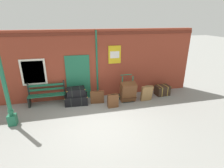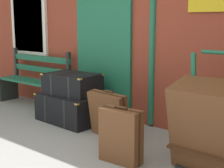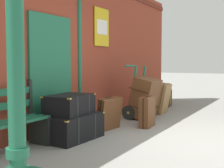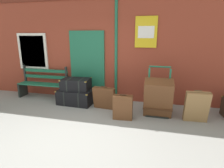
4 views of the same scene
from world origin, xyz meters
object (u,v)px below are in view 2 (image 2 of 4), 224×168
(platform_bench, at_px, (35,81))
(steamer_trunk_middle, at_px, (72,84))
(suitcase_slate, at_px, (109,115))
(suitcase_umber, at_px, (121,136))
(steamer_trunk_base, at_px, (71,108))
(large_brown_trunk, at_px, (209,126))
(porters_trolley, at_px, (215,140))

(platform_bench, xyz_separation_m, steamer_trunk_middle, (1.26, -0.25, 0.14))
(platform_bench, xyz_separation_m, suitcase_slate, (2.18, -0.49, -0.14))
(platform_bench, xyz_separation_m, suitcase_umber, (2.79, -1.00, -0.15))
(steamer_trunk_base, relative_size, suitcase_umber, 1.65)
(steamer_trunk_base, distance_m, large_brown_trunk, 2.38)
(platform_bench, distance_m, suitcase_slate, 2.24)
(porters_trolley, bearing_deg, steamer_trunk_base, 176.63)
(suitcase_umber, bearing_deg, steamer_trunk_middle, 153.93)
(platform_bench, relative_size, suitcase_slate, 2.52)
(steamer_trunk_middle, xyz_separation_m, suitcase_umber, (1.53, -0.75, -0.28))
(steamer_trunk_middle, relative_size, suitcase_umber, 1.33)
(steamer_trunk_middle, xyz_separation_m, large_brown_trunk, (2.35, -0.35, -0.10))
(porters_trolley, distance_m, suitcase_slate, 1.42)
(steamer_trunk_middle, height_order, porters_trolley, porters_trolley)
(platform_bench, xyz_separation_m, steamer_trunk_base, (1.26, -0.29, -0.23))
(steamer_trunk_base, height_order, suitcase_umber, suitcase_umber)
(steamer_trunk_middle, xyz_separation_m, suitcase_slate, (0.92, -0.24, -0.27))
(suitcase_umber, bearing_deg, large_brown_trunk, 26.25)
(platform_bench, xyz_separation_m, porters_trolley, (3.61, -0.43, -0.17))
(large_brown_trunk, distance_m, suitcase_umber, 0.92)
(suitcase_slate, bearing_deg, large_brown_trunk, -4.49)
(steamer_trunk_base, relative_size, steamer_trunk_middle, 1.24)
(steamer_trunk_base, distance_m, suitcase_slate, 0.95)
(steamer_trunk_base, height_order, porters_trolley, porters_trolley)
(platform_bench, height_order, steamer_trunk_middle, platform_bench)
(suitcase_umber, bearing_deg, platform_bench, 160.25)
(porters_trolley, bearing_deg, large_brown_trunk, -90.00)
(platform_bench, relative_size, porters_trolley, 1.32)
(large_brown_trunk, bearing_deg, steamer_trunk_base, 172.49)
(steamer_trunk_base, height_order, suitcase_slate, suitcase_slate)
(platform_bench, distance_m, porters_trolley, 3.64)
(steamer_trunk_base, bearing_deg, steamer_trunk_middle, 92.76)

